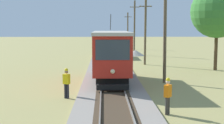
{
  "coord_description": "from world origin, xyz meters",
  "views": [
    {
      "loc": [
        -0.54,
        -1.84,
        4.17
      ],
      "look_at": [
        0.07,
        21.34,
        1.58
      ],
      "focal_mm": 50.6,
      "sensor_mm": 36.0,
      "label": 1
    }
  ],
  "objects_px": {
    "utility_pole_mid": "(165,32)",
    "utility_pole_distant": "(134,27)",
    "freight_car": "(108,46)",
    "gravel_pile": "(136,53)",
    "utility_pole_far": "(145,31)",
    "red_tram": "(111,54)",
    "second_worker": "(66,82)",
    "track_worker": "(168,94)",
    "tree_right_far": "(217,12)",
    "utility_pole_horizon": "(128,30)"
  },
  "relations": [
    {
      "from": "utility_pole_mid",
      "to": "utility_pole_distant",
      "type": "height_order",
      "value": "utility_pole_distant"
    },
    {
      "from": "freight_car",
      "to": "gravel_pile",
      "type": "relative_size",
      "value": 1.97
    },
    {
      "from": "utility_pole_far",
      "to": "gravel_pile",
      "type": "distance_m",
      "value": 11.58
    },
    {
      "from": "red_tram",
      "to": "second_worker",
      "type": "height_order",
      "value": "red_tram"
    },
    {
      "from": "track_worker",
      "to": "tree_right_far",
      "type": "bearing_deg",
      "value": 101.37
    },
    {
      "from": "red_tram",
      "to": "utility_pole_horizon",
      "type": "distance_m",
      "value": 36.8
    },
    {
      "from": "utility_pole_horizon",
      "to": "second_worker",
      "type": "bearing_deg",
      "value": -99.19
    },
    {
      "from": "second_worker",
      "to": "tree_right_far",
      "type": "bearing_deg",
      "value": -21.88
    },
    {
      "from": "track_worker",
      "to": "tree_right_far",
      "type": "distance_m",
      "value": 17.78
    },
    {
      "from": "utility_pole_mid",
      "to": "utility_pole_horizon",
      "type": "relative_size",
      "value": 1.09
    },
    {
      "from": "utility_pole_far",
      "to": "utility_pole_horizon",
      "type": "height_order",
      "value": "utility_pole_far"
    },
    {
      "from": "red_tram",
      "to": "gravel_pile",
      "type": "bearing_deg",
      "value": 79.69
    },
    {
      "from": "utility_pole_mid",
      "to": "utility_pole_distant",
      "type": "relative_size",
      "value": 0.93
    },
    {
      "from": "utility_pole_distant",
      "to": "utility_pole_horizon",
      "type": "relative_size",
      "value": 1.17
    },
    {
      "from": "freight_car",
      "to": "utility_pole_horizon",
      "type": "distance_m",
      "value": 17.08
    },
    {
      "from": "red_tram",
      "to": "utility_pole_mid",
      "type": "relative_size",
      "value": 1.15
    },
    {
      "from": "utility_pole_horizon",
      "to": "tree_right_far",
      "type": "xyz_separation_m",
      "value": [
        6.23,
        -29.79,
        2.07
      ]
    },
    {
      "from": "second_worker",
      "to": "red_tram",
      "type": "bearing_deg",
      "value": -2.76
    },
    {
      "from": "utility_pole_far",
      "to": "second_worker",
      "type": "xyz_separation_m",
      "value": [
        -6.72,
        -16.27,
        -2.73
      ]
    },
    {
      "from": "gravel_pile",
      "to": "second_worker",
      "type": "xyz_separation_m",
      "value": [
        -6.79,
        -27.37,
        0.58
      ]
    },
    {
      "from": "freight_car",
      "to": "utility_pole_horizon",
      "type": "height_order",
      "value": "utility_pole_horizon"
    },
    {
      "from": "utility_pole_far",
      "to": "utility_pole_mid",
      "type": "bearing_deg",
      "value": -90.0
    },
    {
      "from": "utility_pole_mid",
      "to": "second_worker",
      "type": "xyz_separation_m",
      "value": [
        -6.72,
        -5.17,
        -2.84
      ]
    },
    {
      "from": "gravel_pile",
      "to": "utility_pole_mid",
      "type": "bearing_deg",
      "value": -90.19
    },
    {
      "from": "red_tram",
      "to": "freight_car",
      "type": "bearing_deg",
      "value": 90.01
    },
    {
      "from": "utility_pole_distant",
      "to": "second_worker",
      "type": "relative_size",
      "value": 4.49
    },
    {
      "from": "track_worker",
      "to": "utility_pole_mid",
      "type": "bearing_deg",
      "value": 118.34
    },
    {
      "from": "utility_pole_mid",
      "to": "utility_pole_horizon",
      "type": "distance_m",
      "value": 36.37
    },
    {
      "from": "red_tram",
      "to": "utility_pole_mid",
      "type": "xyz_separation_m",
      "value": [
        4.0,
        0.19,
        1.63
      ]
    },
    {
      "from": "freight_car",
      "to": "track_worker",
      "type": "bearing_deg",
      "value": -85.03
    },
    {
      "from": "utility_pole_far",
      "to": "utility_pole_distant",
      "type": "height_order",
      "value": "utility_pole_distant"
    },
    {
      "from": "gravel_pile",
      "to": "red_tram",
      "type": "bearing_deg",
      "value": -100.31
    },
    {
      "from": "second_worker",
      "to": "tree_right_far",
      "type": "distance_m",
      "value": 18.08
    },
    {
      "from": "freight_car",
      "to": "utility_pole_distant",
      "type": "relative_size",
      "value": 0.65
    },
    {
      "from": "tree_right_far",
      "to": "utility_pole_mid",
      "type": "bearing_deg",
      "value": -133.42
    },
    {
      "from": "utility_pole_far",
      "to": "track_worker",
      "type": "relative_size",
      "value": 4.06
    },
    {
      "from": "gravel_pile",
      "to": "tree_right_far",
      "type": "bearing_deg",
      "value": -68.5
    },
    {
      "from": "utility_pole_distant",
      "to": "gravel_pile",
      "type": "relative_size",
      "value": 3.04
    },
    {
      "from": "utility_pole_distant",
      "to": "track_worker",
      "type": "height_order",
      "value": "utility_pole_distant"
    },
    {
      "from": "gravel_pile",
      "to": "second_worker",
      "type": "height_order",
      "value": "second_worker"
    },
    {
      "from": "freight_car",
      "to": "second_worker",
      "type": "height_order",
      "value": "freight_car"
    },
    {
      "from": "utility_pole_mid",
      "to": "second_worker",
      "type": "relative_size",
      "value": 4.17
    },
    {
      "from": "red_tram",
      "to": "utility_pole_far",
      "type": "xyz_separation_m",
      "value": [
        4.0,
        11.3,
        1.53
      ]
    },
    {
      "from": "freight_car",
      "to": "utility_pole_horizon",
      "type": "xyz_separation_m",
      "value": [
        4.0,
        16.49,
        1.96
      ]
    },
    {
      "from": "utility_pole_distant",
      "to": "track_worker",
      "type": "distance_m",
      "value": 32.33
    },
    {
      "from": "red_tram",
      "to": "tree_right_far",
      "type": "distance_m",
      "value": 12.73
    },
    {
      "from": "track_worker",
      "to": "tree_right_far",
      "type": "relative_size",
      "value": 0.22
    },
    {
      "from": "gravel_pile",
      "to": "tree_right_far",
      "type": "relative_size",
      "value": 0.32
    },
    {
      "from": "freight_car",
      "to": "second_worker",
      "type": "distance_m",
      "value": 25.2
    },
    {
      "from": "track_worker",
      "to": "utility_pole_horizon",
      "type": "bearing_deg",
      "value": 126.24
    }
  ]
}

